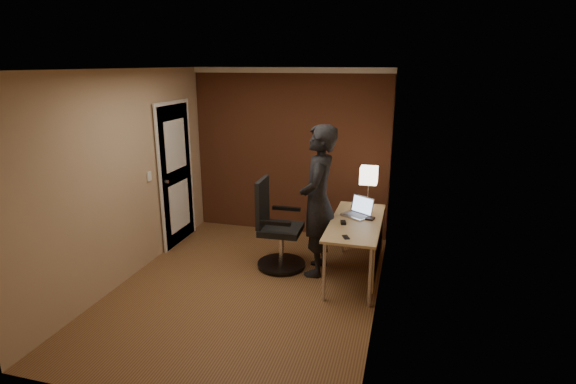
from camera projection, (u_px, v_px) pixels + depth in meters
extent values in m
plane|color=brown|center=(247.00, 287.00, 5.32)|extent=(4.00, 4.00, 0.00)
plane|color=white|center=(241.00, 69.00, 4.63)|extent=(4.00, 4.00, 0.00)
plane|color=tan|center=(291.00, 152.00, 6.83)|extent=(3.00, 0.00, 3.00)
plane|color=tan|center=(143.00, 259.00, 3.12)|extent=(3.00, 0.00, 3.00)
plane|color=tan|center=(127.00, 177.00, 5.35)|extent=(0.00, 4.00, 4.00)
plane|color=tan|center=(382.00, 196.00, 4.59)|extent=(0.00, 4.00, 4.00)
cube|color=brown|center=(290.00, 153.00, 6.80)|extent=(2.98, 0.06, 2.50)
cube|color=silver|center=(290.00, 70.00, 6.46)|extent=(3.00, 0.08, 0.08)
cube|color=silver|center=(129.00, 79.00, 2.82)|extent=(3.00, 0.08, 0.08)
cube|color=silver|center=(119.00, 72.00, 5.01)|extent=(0.08, 4.00, 0.08)
cube|color=silver|center=(385.00, 74.00, 4.27)|extent=(0.08, 4.00, 0.08)
cube|color=silver|center=(176.00, 176.00, 6.44)|extent=(0.05, 0.82, 2.02)
cube|color=silver|center=(177.00, 176.00, 6.43)|extent=(0.02, 0.92, 2.12)
cylinder|color=silver|center=(167.00, 182.00, 6.12)|extent=(0.05, 0.05, 0.05)
cube|color=silver|center=(149.00, 176.00, 5.80)|extent=(0.02, 0.08, 0.12)
cube|color=tan|center=(356.00, 222.00, 5.40)|extent=(0.60, 1.50, 0.03)
cube|color=tan|center=(378.00, 246.00, 5.41)|extent=(0.02, 1.38, 0.54)
cylinder|color=silver|center=(324.00, 272.00, 4.93)|extent=(0.04, 0.04, 0.70)
cylinder|color=silver|center=(343.00, 229.00, 6.21)|extent=(0.04, 0.04, 0.70)
cylinder|color=silver|center=(370.00, 277.00, 4.80)|extent=(0.04, 0.04, 0.70)
cylinder|color=silver|center=(380.00, 232.00, 6.08)|extent=(0.04, 0.04, 0.70)
cube|color=silver|center=(367.00, 206.00, 5.95)|extent=(0.11, 0.11, 0.01)
cylinder|color=silver|center=(368.00, 194.00, 5.90)|extent=(0.01, 0.01, 0.30)
cube|color=white|center=(369.00, 175.00, 5.83)|extent=(0.22, 0.22, 0.22)
cube|color=silver|center=(356.00, 216.00, 5.56)|extent=(0.40, 0.38, 0.01)
cube|color=silver|center=(362.00, 205.00, 5.60)|extent=(0.31, 0.23, 0.22)
cube|color=#B2CCF2|center=(362.00, 205.00, 5.59)|extent=(0.27, 0.20, 0.19)
cube|color=gray|center=(356.00, 215.00, 5.55)|extent=(0.30, 0.26, 0.00)
cube|color=black|center=(343.00, 223.00, 5.30)|extent=(0.08, 0.11, 0.03)
cube|color=black|center=(346.00, 237.00, 4.88)|extent=(0.10, 0.13, 0.01)
cube|color=black|center=(370.00, 218.00, 5.45)|extent=(0.12, 0.13, 0.02)
cylinder|color=black|center=(281.00, 264.00, 5.84)|extent=(0.62, 0.62, 0.03)
cylinder|color=silver|center=(281.00, 247.00, 5.78)|extent=(0.07, 0.07, 0.47)
cube|color=black|center=(281.00, 229.00, 5.71)|extent=(0.53, 0.53, 0.08)
cube|color=black|center=(262.00, 202.00, 5.67)|extent=(0.07, 0.47, 0.61)
cube|color=black|center=(286.00, 208.00, 5.93)|extent=(0.38, 0.07, 0.04)
cube|color=black|center=(275.00, 223.00, 5.39)|extent=(0.38, 0.07, 0.04)
imported|color=black|center=(318.00, 201.00, 5.47)|extent=(0.47, 0.70, 1.87)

